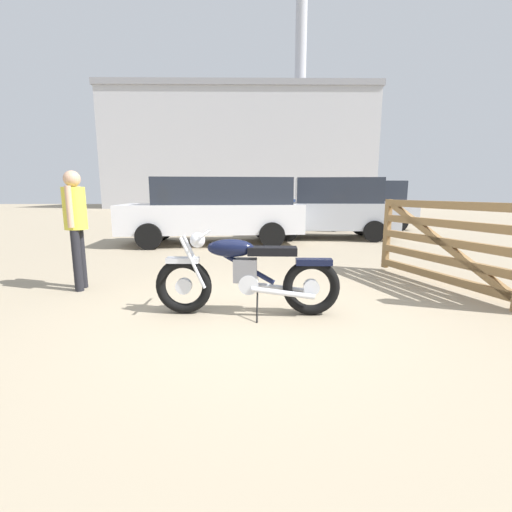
# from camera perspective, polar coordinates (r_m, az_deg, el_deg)

# --- Properties ---
(ground_plane) EXTENTS (80.00, 80.00, 0.00)m
(ground_plane) POSITION_cam_1_polar(r_m,az_deg,el_deg) (3.95, 0.33, -9.94)
(ground_plane) COLOR gray
(vintage_motorcycle) EXTENTS (2.08, 0.64, 0.94)m
(vintage_motorcycle) POSITION_cam_1_polar(r_m,az_deg,el_deg) (3.93, -1.70, -3.16)
(vintage_motorcycle) COLOR black
(vintage_motorcycle) RESTS_ON ground_plane
(timber_gate) EXTENTS (0.85, 2.47, 1.60)m
(timber_gate) POSITION_cam_1_polar(r_m,az_deg,el_deg) (5.53, 30.20, 2.01)
(timber_gate) COLOR olive
(timber_gate) RESTS_ON ground_plane
(bystander) EXTENTS (0.30, 0.46, 1.66)m
(bystander) POSITION_cam_1_polar(r_m,az_deg,el_deg) (5.48, -27.29, 5.52)
(bystander) COLOR black
(bystander) RESTS_ON ground_plane
(red_hatchback_near) EXTENTS (4.07, 2.17, 1.78)m
(red_hatchback_near) POSITION_cam_1_polar(r_m,az_deg,el_deg) (10.84, 12.00, 7.69)
(red_hatchback_near) COLOR black
(red_hatchback_near) RESTS_ON ground_plane
(blue_hatchback_right) EXTENTS (3.92, 1.86, 1.78)m
(blue_hatchback_right) POSITION_cam_1_polar(r_m,az_deg,el_deg) (16.67, 12.40, 8.51)
(blue_hatchback_right) COLOR black
(blue_hatchback_right) RESTS_ON ground_plane
(dark_sedan_left) EXTENTS (4.78, 2.16, 1.74)m
(dark_sedan_left) POSITION_cam_1_polar(r_m,az_deg,el_deg) (9.51, -6.52, 7.66)
(dark_sedan_left) COLOR black
(dark_sedan_left) RESTS_ON ground_plane
(silver_sedan_mid) EXTENTS (4.24, 2.00, 1.67)m
(silver_sedan_mid) POSITION_cam_1_polar(r_m,az_deg,el_deg) (20.36, 14.34, 8.48)
(silver_sedan_mid) COLOR black
(silver_sedan_mid) RESTS_ON ground_plane
(pale_sedan_back) EXTENTS (3.92, 1.86, 1.78)m
(pale_sedan_back) POSITION_cam_1_polar(r_m,az_deg,el_deg) (13.93, 16.80, 8.01)
(pale_sedan_back) COLOR black
(pale_sedan_back) RESTS_ON ground_plane
(industrial_building) EXTENTS (24.12, 14.66, 21.65)m
(industrial_building) POSITION_cam_1_polar(r_m,az_deg,el_deg) (37.28, -2.35, 16.26)
(industrial_building) COLOR #B2B2B7
(industrial_building) RESTS_ON ground_plane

